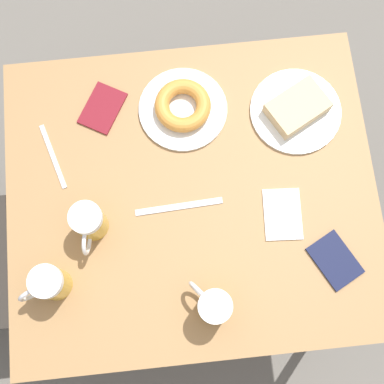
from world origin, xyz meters
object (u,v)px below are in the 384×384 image
beer_mug_center (49,284)px  passport_near_edge (103,108)px  plate_with_donut (181,107)px  knife (179,207)px  beer_mug_right (213,306)px  fork (53,156)px  plate_with_cake (296,109)px  napkin_folded (283,214)px  beer_mug_left (89,223)px  passport_far_edge (335,260)px

beer_mug_center → passport_near_edge: (0.45, -0.14, -0.06)m
plate_with_donut → knife: bearing=172.9°
beer_mug_right → passport_near_edge: (0.54, 0.23, -0.06)m
beer_mug_center → fork: bearing=-1.3°
plate_with_cake → beer_mug_right: beer_mug_right is taller
plate_with_donut → beer_mug_right: (-0.51, -0.02, 0.04)m
passport_near_edge → napkin_folded: bearing=-127.6°
beer_mug_left → knife: 0.23m
beer_mug_left → napkin_folded: 0.48m
beer_mug_right → beer_mug_center: bearing=76.4°
beer_mug_left → passport_far_edge: size_ratio=0.79×
fork → passport_near_edge: size_ratio=1.17×
plate_with_cake → napkin_folded: 0.28m
plate_with_donut → knife: (-0.26, 0.03, -0.02)m
plate_with_cake → beer_mug_center: size_ratio=2.00×
fork → passport_far_edge: passport_far_edge is taller
beer_mug_left → knife: beer_mug_left is taller
passport_far_edge → beer_mug_right: bearing=104.3°
beer_mug_right → passport_far_edge: beer_mug_right is taller
passport_near_edge → passport_far_edge: bearing=-130.3°
beer_mug_left → napkin_folded: beer_mug_left is taller
plate_with_cake → beer_mug_left: 0.60m
passport_near_edge → beer_mug_left: bearing=172.2°
beer_mug_left → napkin_folded: bearing=-92.1°
knife → passport_near_edge: 0.33m
plate_with_donut → beer_mug_right: beer_mug_right is taller
beer_mug_left → passport_near_edge: 0.32m
plate_with_donut → beer_mug_center: (-0.42, 0.35, 0.04)m
fork → passport_near_edge: bearing=-48.7°
plate_with_cake → knife: size_ratio=1.07×
passport_near_edge → plate_with_donut: bearing=-97.1°
beer_mug_center → beer_mug_left: bearing=-36.7°
plate_with_donut → passport_near_edge: plate_with_donut is taller
plate_with_cake → beer_mug_center: (-0.39, 0.65, 0.04)m
plate_with_cake → passport_far_edge: (-0.40, -0.04, -0.01)m
beer_mug_left → fork: 0.22m
beer_mug_center → passport_near_edge: beer_mug_center is taller
fork → beer_mug_center: bearing=178.7°
plate_with_cake → beer_mug_center: bearing=120.8°
plate_with_cake → beer_mug_right: (-0.48, 0.27, 0.04)m
beer_mug_left → passport_near_edge: bearing=-7.8°
fork → passport_far_edge: bearing=-116.7°
beer_mug_right → passport_near_edge: bearing=23.1°
beer_mug_center → passport_far_edge: bearing=-90.9°
napkin_folded → passport_near_edge: size_ratio=0.89×
knife → plate_with_cake: bearing=-56.0°
knife → beer_mug_center: bearing=117.3°
knife → passport_far_edge: bearing=-115.4°
plate_with_donut → napkin_folded: 0.38m
beer_mug_right → passport_far_edge: size_ratio=0.78×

